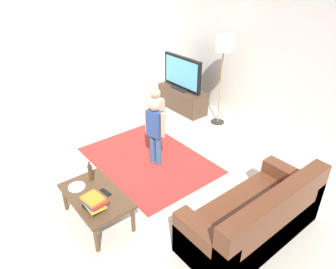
% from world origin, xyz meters
% --- Properties ---
extents(ground, '(7.80, 7.80, 0.00)m').
position_xyz_m(ground, '(0.00, 0.00, 0.00)').
color(ground, beige).
extents(wall_back, '(6.00, 0.12, 2.70)m').
position_xyz_m(wall_back, '(0.00, 3.00, 1.35)').
color(wall_back, silver).
rests_on(wall_back, ground).
extents(wall_left, '(0.12, 6.00, 2.70)m').
position_xyz_m(wall_left, '(-3.00, 0.00, 1.35)').
color(wall_left, silver).
rests_on(wall_left, ground).
extents(area_rug, '(2.20, 1.60, 0.01)m').
position_xyz_m(area_rug, '(-0.41, 0.51, 0.00)').
color(area_rug, '#9E2D28').
rests_on(area_rug, ground).
extents(tv_stand, '(1.20, 0.44, 0.50)m').
position_xyz_m(tv_stand, '(-1.60, 2.30, 0.24)').
color(tv_stand, '#4C3828').
rests_on(tv_stand, ground).
extents(tv, '(1.10, 0.28, 0.71)m').
position_xyz_m(tv, '(-1.60, 2.28, 0.85)').
color(tv, black).
rests_on(tv, tv_stand).
extents(couch, '(0.80, 1.80, 0.86)m').
position_xyz_m(couch, '(1.78, 0.52, 0.29)').
color(couch, brown).
rests_on(couch, ground).
extents(floor_lamp, '(0.36, 0.36, 1.78)m').
position_xyz_m(floor_lamp, '(-0.65, 2.45, 1.54)').
color(floor_lamp, '#262626').
rests_on(floor_lamp, ground).
extents(child_near_tv, '(0.35, 0.20, 1.10)m').
position_xyz_m(child_near_tv, '(-0.74, 0.92, 0.66)').
color(child_near_tv, gray).
rests_on(child_near_tv, ground).
extents(child_center, '(0.37, 0.20, 1.15)m').
position_xyz_m(child_center, '(-0.28, 0.56, 0.69)').
color(child_center, '#33598C').
rests_on(child_center, ground).
extents(coffee_table, '(1.00, 0.60, 0.42)m').
position_xyz_m(coffee_table, '(0.30, -0.81, 0.37)').
color(coffee_table, '#513823').
rests_on(coffee_table, ground).
extents(book_stack, '(0.29, 0.24, 0.18)m').
position_xyz_m(book_stack, '(0.52, -0.93, 0.51)').
color(book_stack, black).
rests_on(book_stack, coffee_table).
extents(bottle, '(0.06, 0.06, 0.29)m').
position_xyz_m(bottle, '(0.00, -0.71, 0.54)').
color(bottle, '#4C3319').
rests_on(bottle, coffee_table).
extents(tv_remote, '(0.18, 0.07, 0.02)m').
position_xyz_m(tv_remote, '(0.35, -0.69, 0.43)').
color(tv_remote, black).
rests_on(tv_remote, coffee_table).
extents(plate, '(0.22, 0.22, 0.02)m').
position_xyz_m(plate, '(0.02, -0.93, 0.43)').
color(plate, white).
rests_on(plate, coffee_table).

